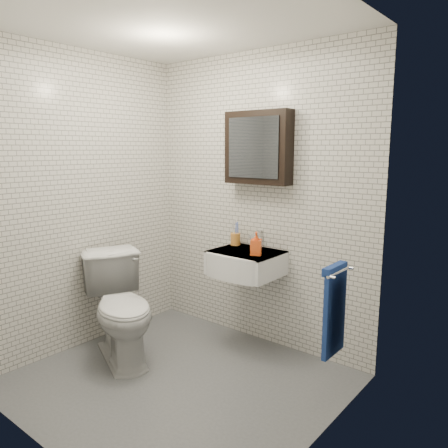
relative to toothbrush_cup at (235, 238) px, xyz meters
The scene contains 9 objects.
ground 1.29m from the toothbrush_cup, 79.68° to the right, with size 2.20×2.00×0.01m, color #51555A.
room_shell 1.08m from the toothbrush_cup, 79.68° to the right, with size 2.22×2.02×2.51m.
washbasin 0.31m from the toothbrush_cup, 38.53° to the right, with size 0.55×0.50×0.20m.
faucet 0.22m from the toothbrush_cup, ahead, with size 0.06×0.20×0.15m.
mirror_cabinet 0.82m from the toothbrush_cup, ahead, with size 0.60×0.15×0.60m.
towel_rail 1.34m from the toothbrush_cup, 24.65° to the right, with size 0.09×0.30×0.58m.
toothbrush_cup is the anchor object (origin of this frame).
soap_bottle 0.40m from the toothbrush_cup, 27.88° to the right, with size 0.08×0.09×0.19m, color orange.
toilet 1.13m from the toothbrush_cup, 115.66° to the right, with size 0.48×0.84×0.85m, color silver.
Camera 1 is at (2.14, -2.09, 1.69)m, focal length 35.00 mm.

